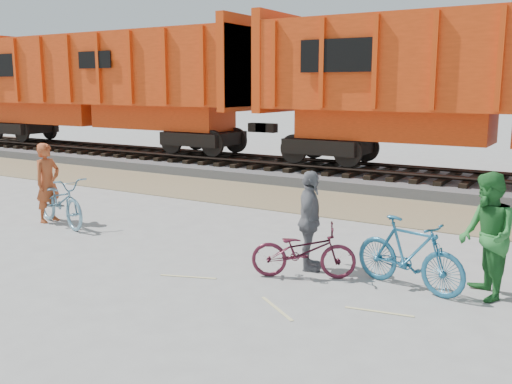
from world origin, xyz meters
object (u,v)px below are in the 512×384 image
Objects in this scene: bicycle_maroon at (304,251)px; person_solo at (48,183)px; bicycle_blue at (61,201)px; person_woman at (310,221)px; person_man at (487,236)px; bicycle_teal at (409,254)px; hopper_car_left at (101,84)px; hopper_car_center at (508,82)px.

person_solo is (-6.40, 0.44, 0.44)m from bicycle_maroon.
bicycle_blue is 5.81m from person_woman.
person_man reaches higher than bicycle_maroon.
bicycle_teal reaches higher than bicycle_maroon.
bicycle_teal is 1.65m from person_woman.
bicycle_blue is at bearing -117.06° from person_man.
bicycle_maroon is at bearing -33.31° from hopper_car_left.
person_man is at bearing -91.48° from person_solo.
bicycle_maroon is (-1.53, -0.35, -0.10)m from bicycle_teal.
bicycle_blue is 7.43m from bicycle_teal.
bicycle_blue is 1.25× the size of bicycle_maroon.
hopper_car_left is 8.71× the size of person_woman.
hopper_car_left is 8.02× the size of bicycle_teal.
hopper_car_center is at bearing -45.23° from person_solo.
person_solo is at bearing -117.78° from person_man.
person_man is at bearing -27.45° from hopper_car_left.
hopper_car_center is at bearing 14.51° from bicycle_teal.
bicycle_maroon is 0.90× the size of person_man.
person_woman reaches higher than bicycle_blue.
person_man is 1.10× the size of person_woman.
bicycle_maroon is at bearing 172.77° from person_woman.
person_solo is at bearing -133.06° from hopper_car_center.
bicycle_teal is at bearing -92.83° from person_solo.
person_man is (8.93, 0.11, 0.03)m from person_solo.
person_man is (2.53, 0.55, 0.46)m from bicycle_maroon.
hopper_car_left is 15.00m from hopper_car_center.
bicycle_teal is (15.04, -8.53, -2.48)m from hopper_car_left.
bicycle_maroon is at bearing -77.13° from bicycle_blue.
hopper_car_left is at bearing 180.00° from hopper_car_center.
bicycle_maroon is 0.56m from person_woman.
hopper_car_left is 16.37m from bicycle_maroon.
hopper_car_center is 8.16× the size of person_solo.
person_woman reaches higher than bicycle_maroon.
hopper_car_left is at bearing 36.43° from person_woman.
person_woman is (-0.10, 0.40, 0.38)m from bicycle_maroon.
bicycle_teal is at bearing -29.57° from hopper_car_left.
hopper_car_center is 11.56m from bicycle_blue.
bicycle_blue is at bearing -130.86° from hopper_car_center.
person_woman is at bearing 102.33° from bicycle_teal.
person_man is (1.04, -8.33, -2.12)m from hopper_car_center.
person_solo is (7.11, -8.44, -2.15)m from hopper_car_left.
bicycle_maroon is 0.93× the size of person_solo.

